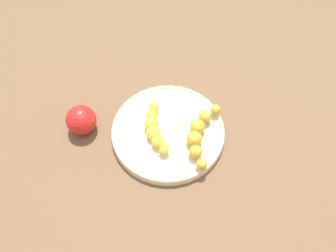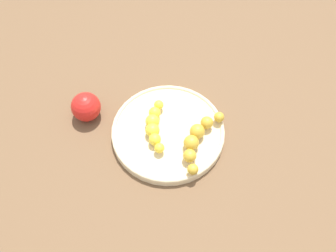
# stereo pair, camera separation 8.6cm
# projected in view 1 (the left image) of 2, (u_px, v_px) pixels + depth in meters

# --- Properties ---
(ground_plane) EXTENTS (2.40, 2.40, 0.00)m
(ground_plane) POSITION_uv_depth(u_px,v_px,m) (168.00, 134.00, 0.90)
(ground_plane) COLOR brown
(fruit_bowl) EXTENTS (0.27, 0.27, 0.02)m
(fruit_bowl) POSITION_uv_depth(u_px,v_px,m) (168.00, 132.00, 0.89)
(fruit_bowl) COLOR beige
(fruit_bowl) RESTS_ON ground_plane
(banana_spotted) EXTENTS (0.16, 0.10, 0.04)m
(banana_spotted) POSITION_uv_depth(u_px,v_px,m) (200.00, 133.00, 0.85)
(banana_spotted) COLOR gold
(banana_spotted) RESTS_ON fruit_bowl
(banana_yellow) EXTENTS (0.14, 0.05, 0.03)m
(banana_yellow) POSITION_uv_depth(u_px,v_px,m) (154.00, 128.00, 0.86)
(banana_yellow) COLOR yellow
(banana_yellow) RESTS_ON fruit_bowl
(apple_red) EXTENTS (0.07, 0.07, 0.07)m
(apple_red) POSITION_uv_depth(u_px,v_px,m) (81.00, 120.00, 0.88)
(apple_red) COLOR red
(apple_red) RESTS_ON ground_plane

